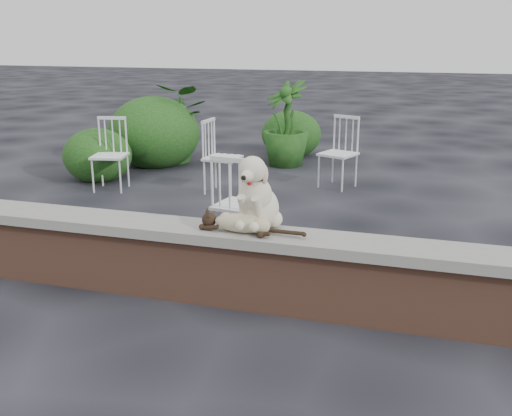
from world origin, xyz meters
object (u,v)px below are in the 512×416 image
(chair_e, at_px, (223,157))
(potted_plant_a, at_px, (176,123))
(chair_a, at_px, (109,155))
(chair_b, at_px, (338,153))
(chair_c, at_px, (240,204))
(dog, at_px, (259,190))
(cat, at_px, (243,222))
(potted_plant_b, at_px, (286,123))

(chair_e, distance_m, potted_plant_a, 2.05)
(chair_a, height_order, chair_b, same)
(chair_b, relative_size, chair_c, 1.00)
(chair_e, bearing_deg, dog, -152.44)
(chair_b, distance_m, chair_c, 2.74)
(dog, bearing_deg, cat, -111.65)
(chair_a, relative_size, potted_plant_a, 0.75)
(dog, distance_m, potted_plant_b, 4.87)
(dog, distance_m, chair_b, 3.65)
(chair_c, bearing_deg, chair_a, -26.52)
(chair_b, height_order, chair_e, same)
(chair_a, relative_size, chair_c, 1.00)
(chair_e, distance_m, potted_plant_b, 1.88)
(chair_c, bearing_deg, potted_plant_a, -48.31)
(chair_a, height_order, potted_plant_a, potted_plant_a)
(chair_c, bearing_deg, chair_b, -90.55)
(dog, xyz_separation_m, chair_c, (-0.46, 0.93, -0.40))
(cat, bearing_deg, potted_plant_a, 125.84)
(cat, relative_size, potted_plant_a, 0.75)
(chair_e, relative_size, potted_plant_b, 0.71)
(cat, xyz_separation_m, chair_b, (0.10, 3.78, -0.19))
(cat, relative_size, potted_plant_b, 0.72)
(chair_b, distance_m, potted_plant_a, 2.85)
(chair_e, xyz_separation_m, potted_plant_a, (-1.34, 1.55, 0.16))
(cat, distance_m, potted_plant_b, 5.00)
(dog, height_order, cat, dog)
(chair_e, bearing_deg, potted_plant_b, -8.67)
(chair_e, xyz_separation_m, potted_plant_b, (0.37, 1.83, 0.19))
(chair_e, bearing_deg, chair_a, 104.27)
(chair_a, bearing_deg, chair_b, 6.77)
(cat, distance_m, chair_b, 3.79)
(cat, relative_size, chair_e, 1.00)
(potted_plant_b, bearing_deg, chair_c, -82.27)
(potted_plant_a, bearing_deg, chair_e, -49.09)
(potted_plant_a, distance_m, potted_plant_b, 1.74)
(potted_plant_a, relative_size, potted_plant_b, 0.95)
(dog, height_order, chair_e, dog)
(dog, distance_m, chair_e, 3.26)
(chair_b, bearing_deg, potted_plant_a, -176.20)
(chair_c, xyz_separation_m, potted_plant_a, (-2.24, 3.55, 0.16))
(chair_b, distance_m, chair_e, 1.54)
(chair_e, xyz_separation_m, chair_c, (0.89, -2.01, 0.00))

